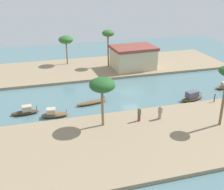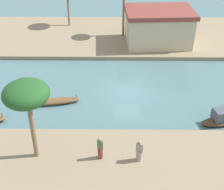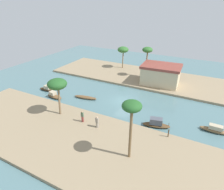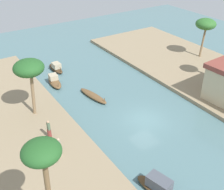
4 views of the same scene
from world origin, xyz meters
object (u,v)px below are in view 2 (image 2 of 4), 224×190
Objects in this scene: sampan_near_left_bank at (54,101)px; sampan_downstream_large at (224,118)px; person_on_near_bank at (139,152)px; person_by_mooring at (100,149)px; palm_tree_left_near at (26,95)px; riverside_building at (158,26)px.

sampan_near_left_bank is 1.11× the size of sampan_downstream_large.
sampan_near_left_bank is at bearing -35.97° from person_on_near_bank.
person_by_mooring is 5.96m from palm_tree_left_near.
palm_tree_left_near is at bearing -122.33° from riverside_building.
person_by_mooring is (-2.57, 0.19, 0.01)m from person_on_near_bank.
palm_tree_left_near reaches higher than sampan_near_left_bank.
riverside_building is (3.44, 19.28, 1.29)m from person_on_near_bank.
sampan_downstream_large is at bearing -155.19° from person_by_mooring.
person_on_near_bank is 0.97× the size of person_by_mooring.
palm_tree_left_near is at bearing -99.86° from sampan_near_left_bank.
person_on_near_bank is (-7.00, -4.48, 0.64)m from sampan_downstream_large.
riverside_building is (10.34, 18.79, -2.80)m from palm_tree_left_near.
person_by_mooring is (-9.57, -4.30, 0.65)m from sampan_downstream_large.
palm_tree_left_near is at bearing -177.92° from sampan_downstream_large.
sampan_near_left_bank is 16.17m from riverside_building.
palm_tree_left_near is (-4.33, 0.31, 4.08)m from person_by_mooring.
person_by_mooring is at bearing 5.49° from person_on_near_bank.
palm_tree_left_near reaches higher than person_on_near_bank.
sampan_near_left_bank is 8.22m from palm_tree_left_near.
person_on_near_bank is 8.04m from palm_tree_left_near.
person_on_near_bank is 0.30× the size of palm_tree_left_near.
person_on_near_bank reaches higher than sampan_near_left_bank.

